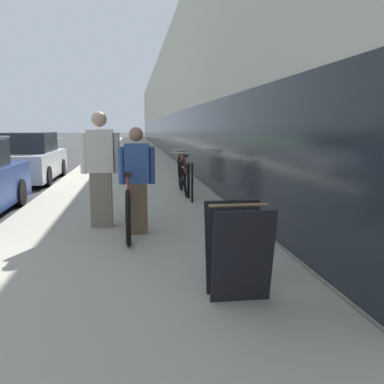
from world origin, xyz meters
name	(u,v)px	position (x,y,z in m)	size (l,w,h in m)	color
sidewalk_slab	(130,154)	(5.85, 21.00, 0.07)	(4.12, 70.00, 0.13)	#A39E8E
storefront_facade	(220,106)	(12.94, 29.00, 3.35)	(10.01, 70.00, 6.71)	beige
tandem_bicycle	(129,203)	(5.91, 1.54, 0.54)	(0.52, 2.79, 0.96)	black
person_rider	(137,181)	(6.04, 1.19, 0.93)	(0.54, 0.21, 1.59)	brown
person_bystander	(101,170)	(5.48, 1.72, 1.05)	(0.62, 0.24, 1.83)	#756B5B
bike_rack_hoop	(190,177)	(7.21, 3.92, 0.64)	(0.05, 0.60, 0.84)	black
cruiser_bike_nearest	(184,177)	(7.18, 4.91, 0.54)	(0.52, 1.90, 0.97)	black
cruiser_bike_middle	(182,168)	(7.41, 7.30, 0.51)	(0.52, 1.85, 0.90)	black
sandwich_board_sign	(238,251)	(6.95, -1.40, 0.58)	(0.56, 0.56, 0.90)	black
vintage_roadster_curbside	(29,159)	(2.74, 8.84, 0.70)	(1.76, 4.39, 1.54)	silver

